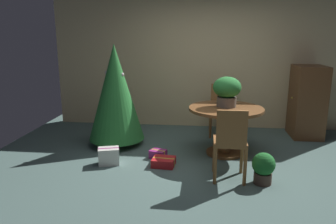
{
  "coord_description": "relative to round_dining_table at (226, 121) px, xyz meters",
  "views": [
    {
      "loc": [
        -0.05,
        -4.17,
        1.8
      ],
      "look_at": [
        -0.54,
        0.21,
        0.74
      ],
      "focal_mm": 34.56,
      "sensor_mm": 36.0,
      "label": 1
    }
  ],
  "objects": [
    {
      "name": "wooden_chair_far",
      "position": [
        0.0,
        1.02,
        0.0
      ],
      "size": [
        0.46,
        0.42,
        0.92
      ],
      "color": "brown",
      "rests_on": "ground_plane"
    },
    {
      "name": "gift_box_cream",
      "position": [
        -1.66,
        -0.6,
        -0.4
      ],
      "size": [
        0.33,
        0.27,
        0.24
      ],
      "color": "silver",
      "rests_on": "ground_plane"
    },
    {
      "name": "wooden_cabinet",
      "position": [
        1.49,
        1.07,
        0.12
      ],
      "size": [
        0.54,
        0.66,
        1.27
      ],
      "color": "brown",
      "rests_on": "ground_plane"
    },
    {
      "name": "ground_plane",
      "position": [
        -0.29,
        -0.62,
        -0.52
      ],
      "size": [
        6.6,
        6.6,
        0.0
      ],
      "primitive_type": "plane",
      "color": "#4C6660"
    },
    {
      "name": "flower_vase",
      "position": [
        0.01,
        0.07,
        0.47
      ],
      "size": [
        0.42,
        0.42,
        0.46
      ],
      "color": "#665B51",
      "rests_on": "round_dining_table"
    },
    {
      "name": "back_wall_panel",
      "position": [
        -0.29,
        1.58,
        0.78
      ],
      "size": [
        6.0,
        0.1,
        2.6
      ],
      "primitive_type": "cube",
      "color": "beige",
      "rests_on": "ground_plane"
    },
    {
      "name": "gift_box_red",
      "position": [
        -0.88,
        -0.58,
        -0.46
      ],
      "size": [
        0.33,
        0.3,
        0.11
      ],
      "color": "red",
      "rests_on": "ground_plane"
    },
    {
      "name": "holiday_tree",
      "position": [
        -1.77,
        0.25,
        0.36
      ],
      "size": [
        0.91,
        0.91,
        1.66
      ],
      "color": "brown",
      "rests_on": "ground_plane"
    },
    {
      "name": "round_dining_table",
      "position": [
        0.0,
        0.0,
        0.0
      ],
      "size": [
        1.12,
        1.12,
        0.73
      ],
      "color": "brown",
      "rests_on": "ground_plane"
    },
    {
      "name": "potted_plant",
      "position": [
        0.41,
        -0.99,
        -0.31
      ],
      "size": [
        0.28,
        0.28,
        0.4
      ],
      "color": "#4C382D",
      "rests_on": "ground_plane"
    },
    {
      "name": "gift_box_purple",
      "position": [
        -1.0,
        -0.29,
        -0.46
      ],
      "size": [
        0.27,
        0.25,
        0.12
      ],
      "color": "#9E287A",
      "rests_on": "ground_plane"
    },
    {
      "name": "wooden_chair_near",
      "position": [
        0.0,
        -0.96,
        0.02
      ],
      "size": [
        0.4,
        0.41,
        0.94
      ],
      "color": "brown",
      "rests_on": "ground_plane"
    }
  ]
}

